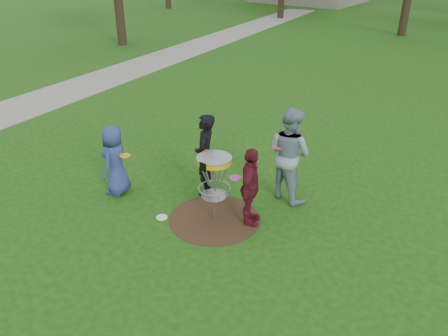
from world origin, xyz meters
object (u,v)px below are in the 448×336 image
Objects in this scene: player_black at (205,155)px; player_blue at (115,160)px; player_grey at (289,154)px; disc_golf_basket at (214,173)px; player_maroon at (250,187)px.

player_blue is at bearing -81.29° from player_black.
player_black is 1.74m from player_grey.
disc_golf_basket is (-0.70, -1.59, 0.02)m from player_grey.
player_blue is 1.11× the size of disc_golf_basket.
player_grey reaches higher than player_black.
player_grey reaches higher than disc_golf_basket.
player_grey reaches higher than player_maroon.
player_grey is 1.28× the size of player_maroon.
player_grey is 1.73m from disc_golf_basket.
player_black is 1.29× the size of disc_golf_basket.
player_maroon is 1.13× the size of disc_golf_basket.
player_black is 1.06m from disc_golf_basket.
player_blue is 0.76× the size of player_grey.
player_black is at bearing 43.37° from player_grey.
disc_golf_basket is (0.79, -0.69, 0.13)m from player_black.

